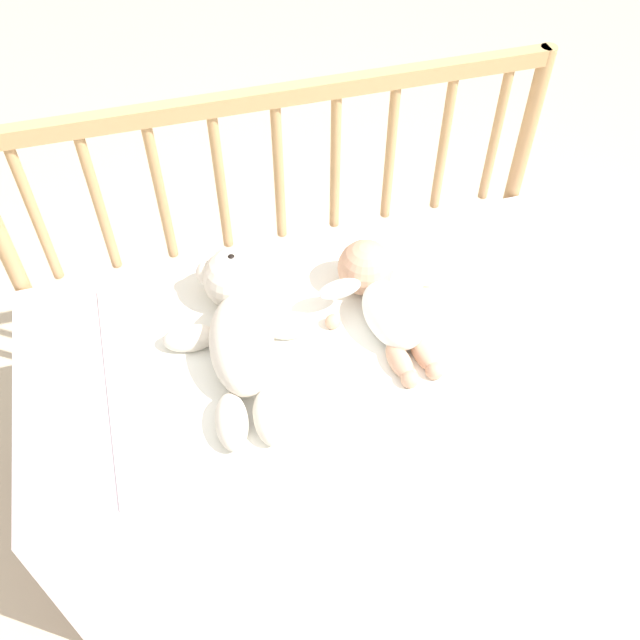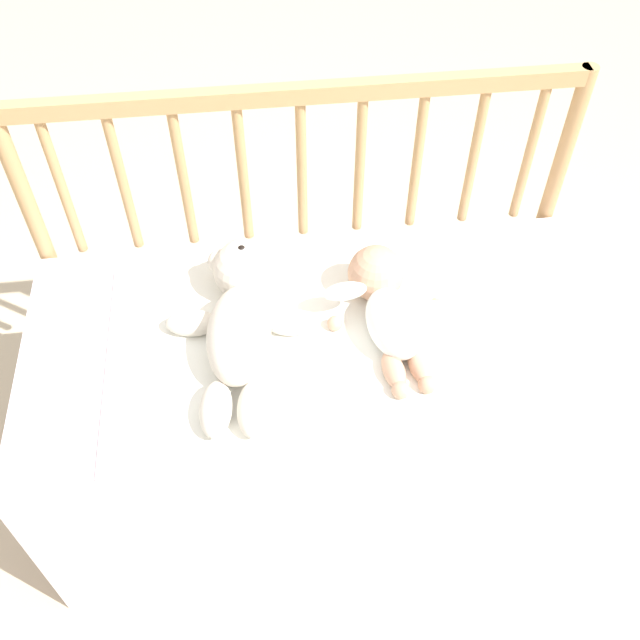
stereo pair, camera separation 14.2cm
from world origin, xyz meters
The scene contains 6 objects.
ground_plane centered at (0.00, 0.00, 0.00)m, with size 12.00×12.00×0.00m, color #C6B293.
crib_mattress centered at (0.00, 0.00, 0.26)m, with size 1.22×0.61×0.52m.
crib_rail centered at (0.00, 0.33, 0.63)m, with size 1.22×0.04×0.90m.
blanket centered at (-0.04, -0.02, 0.52)m, with size 0.79×0.53×0.01m.
teddy_bear centered at (-0.16, 0.02, 0.58)m, with size 0.32×0.46×0.13m.
baby centered at (0.14, 0.03, 0.57)m, with size 0.26×0.35×0.12m.
Camera 2 is at (-0.11, -0.93, 1.66)m, focal length 40.00 mm.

